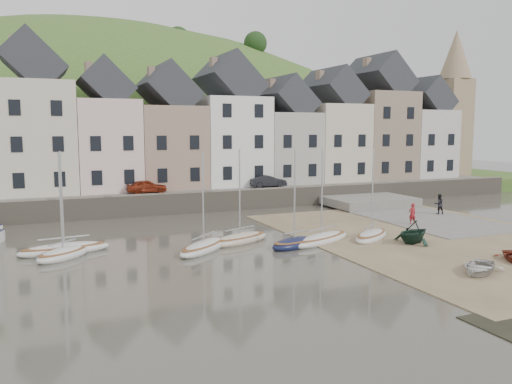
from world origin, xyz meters
name	(u,v)px	position (x,y,z in m)	size (l,w,h in m)	color
ground	(295,253)	(0.00, 0.00, 0.00)	(160.00, 160.00, 0.00)	#474338
quay_land	(169,186)	(0.00, 32.00, 0.75)	(90.00, 30.00, 1.50)	#415F26
quay_street	(197,190)	(0.00, 20.50, 1.55)	(70.00, 7.00, 0.10)	slate
seawall	(209,201)	(0.00, 17.00, 0.90)	(70.00, 1.20, 1.80)	slate
beach	(439,238)	(11.00, 0.00, 0.03)	(18.00, 26.00, 0.06)	brown
slipway	(409,215)	(15.00, 8.00, 0.06)	(8.00, 18.00, 0.12)	slate
hillside	(103,282)	(-5.00, 60.00, -17.99)	(134.40, 84.00, 84.00)	#415F26
townhouse_terrace	(203,129)	(1.76, 24.00, 7.32)	(61.05, 8.00, 13.93)	white
church_spire	(454,99)	(34.55, 24.00, 11.06)	(4.00, 4.00, 18.00)	#997F60
sailboat_0	(64,249)	(-12.74, 5.31, 0.26)	(5.49, 2.13, 6.32)	silver
sailboat_1	(63,254)	(-12.87, 4.03, 0.27)	(3.73, 3.50, 6.32)	silver
sailboat_2	(240,239)	(-2.03, 3.90, 0.26)	(4.96, 3.21, 6.32)	beige
sailboat_3	(204,247)	(-4.87, 2.64, 0.26)	(4.66, 4.50, 6.32)	silver
sailboat_4	(321,239)	(2.87, 1.83, 0.26)	(5.66, 3.66, 6.32)	silver
sailboat_5	(294,243)	(0.66, 1.38, 0.27)	(3.98, 2.74, 6.32)	#121739
sailboat_6	(371,236)	(6.48, 1.40, 0.26)	(4.43, 3.76, 6.32)	silver
rowboat_white	(479,267)	(6.64, -7.70, 0.37)	(2.13, 2.99, 0.62)	beige
rowboat_green	(413,232)	(8.12, -0.82, 0.81)	(2.46, 2.85, 1.50)	black
person_red	(412,214)	(12.27, 4.32, 0.93)	(0.59, 0.39, 1.61)	maroon
person_dark	(439,204)	(17.48, 7.20, 0.98)	(0.83, 0.65, 1.72)	black
car_left	(147,186)	(-5.01, 19.50, 2.21)	(1.43, 3.56, 1.21)	maroon
car_right	(268,181)	(6.99, 19.50, 2.20)	(1.26, 3.62, 1.19)	black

